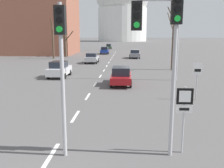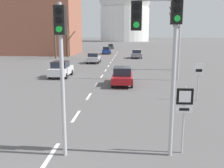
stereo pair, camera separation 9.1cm
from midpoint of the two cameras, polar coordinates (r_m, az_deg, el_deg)
The scene contains 29 objects.
lane_stripe_0 at distance 9.87m, azimuth -14.03°, elevation -15.50°, with size 0.16×2.00×0.01m, color silver.
lane_stripe_1 at distance 13.90m, azimuth -8.57°, elevation -7.30°, with size 0.16×2.00×0.01m, color silver.
lane_stripe_2 at distance 18.15m, azimuth -5.71°, elevation -2.83°, with size 0.16×2.00×0.01m, color silver.
lane_stripe_3 at distance 22.50m, azimuth -3.96°, elevation -0.07°, with size 0.16×2.00×0.01m, color silver.
lane_stripe_4 at distance 26.90m, azimuth -2.78°, elevation 1.79°, with size 0.16×2.00×0.01m, color silver.
lane_stripe_5 at distance 31.33m, azimuth -1.93°, elevation 3.13°, with size 0.16×2.00×0.01m, color silver.
lane_stripe_6 at distance 35.77m, azimuth -1.29°, elevation 4.14°, with size 0.16×2.00×0.01m, color silver.
lane_stripe_7 at distance 40.23m, azimuth -0.79°, elevation 4.92°, with size 0.16×2.00×0.01m, color silver.
lane_stripe_8 at distance 44.70m, azimuth -0.39°, elevation 5.55°, with size 0.16×2.00×0.01m, color silver.
lane_stripe_9 at distance 49.17m, azimuth -0.06°, elevation 6.06°, with size 0.16×2.00×0.01m, color silver.
lane_stripe_10 at distance 53.65m, azimuth 0.22°, elevation 6.49°, with size 0.16×2.00×0.01m, color silver.
lane_stripe_11 at distance 58.13m, azimuth 0.45°, elevation 6.85°, with size 0.16×2.00×0.01m, color silver.
lane_stripe_12 at distance 62.61m, azimuth 0.65°, elevation 7.16°, with size 0.16×2.00×0.01m, color silver.
lane_stripe_13 at distance 67.10m, azimuth 0.82°, elevation 7.43°, with size 0.16×2.00×0.01m, color silver.
traffic_signal_near_right at distance 8.76m, azimuth 11.18°, elevation 10.91°, with size 1.69×0.34×5.78m.
traffic_signal_centre_tall at distance 8.74m, azimuth -11.79°, elevation 6.98°, with size 0.36×0.34×5.44m.
route_sign_post at distance 9.52m, azimuth 15.90°, elevation -5.39°, with size 0.60×0.08×2.54m.
speed_limit_sign at distance 17.71m, azimuth 18.78°, elevation 2.01°, with size 0.60×0.08×2.57m.
street_lamp_right at distance 24.87m, azimuth 14.05°, elevation 14.48°, with size 2.42×0.36×9.88m.
sedan_near_left at distance 22.17m, azimuth 1.98°, elevation 1.91°, with size 1.84×4.35×1.61m.
sedan_near_right at distance 26.85m, azimuth -12.05°, elevation 3.32°, with size 1.86×4.12×1.67m.
sedan_mid_centre at distance 80.17m, azimuth -0.77°, elevation 8.59°, with size 1.72×4.24×1.56m.
sedan_far_left at distance 39.57m, azimuth -4.71°, elevation 5.98°, with size 1.89×3.97×1.60m.
sedan_far_right at distance 48.13m, azimuth 5.13°, elevation 6.89°, with size 1.95×4.32×1.63m.
sedan_distant_centre at distance 58.45m, azimuth -1.74°, elevation 7.69°, with size 1.85×4.17×1.67m.
bare_tree_left_near at distance 48.23m, azimuth -13.32°, elevation 10.08°, with size 1.83×3.58×8.41m.
bare_tree_right_near at distance 32.46m, azimuth 13.72°, elevation 9.99°, with size 1.51×4.05×8.02m.
bare_tree_left_far at distance 51.68m, azimuth -10.63°, elevation 9.75°, with size 2.88×4.25×7.25m.
capitol_dome at distance 179.38m, azimuth 2.40°, elevation 17.96°, with size 37.24×37.24×52.60m.
Camera 1 is at (2.73, -5.09, 4.38)m, focal length 40.00 mm.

